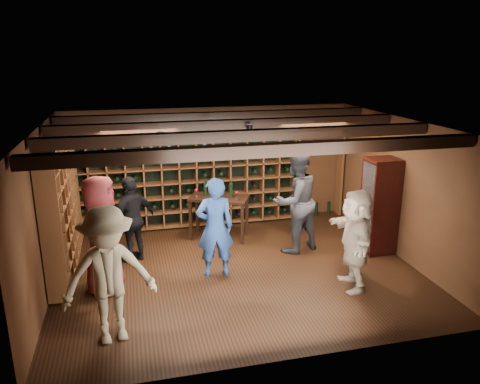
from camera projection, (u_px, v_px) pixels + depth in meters
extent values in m
plane|color=black|center=(238.00, 270.00, 8.01)|extent=(6.00, 6.00, 0.00)
plane|color=#4F2F1B|center=(211.00, 166.00, 9.98)|extent=(6.00, 0.00, 6.00)
plane|color=#4F2F1B|center=(289.00, 267.00, 5.32)|extent=(6.00, 0.00, 6.00)
plane|color=#4F2F1B|center=(42.00, 216.00, 6.97)|extent=(0.00, 5.00, 5.00)
plane|color=#4F2F1B|center=(401.00, 189.00, 8.33)|extent=(0.00, 5.00, 5.00)
plane|color=black|center=(238.00, 125.00, 7.29)|extent=(6.00, 6.00, 0.00)
cube|color=black|center=(267.00, 150.00, 5.82)|extent=(5.90, 0.18, 0.16)
cube|color=black|center=(246.00, 135.00, 6.85)|extent=(5.90, 0.18, 0.16)
cube|color=black|center=(229.00, 125.00, 7.87)|extent=(5.90, 0.18, 0.16)
cube|color=black|center=(217.00, 116.00, 8.89)|extent=(5.90, 0.18, 0.16)
cylinder|color=black|center=(160.00, 135.00, 7.05)|extent=(0.10, 0.10, 0.10)
cylinder|color=black|center=(250.00, 127.00, 7.76)|extent=(0.10, 0.10, 0.10)
cylinder|color=black|center=(328.00, 132.00, 7.36)|extent=(0.10, 0.10, 0.10)
cylinder|color=black|center=(211.00, 122.00, 8.39)|extent=(0.10, 0.10, 0.10)
cube|color=brown|center=(187.00, 174.00, 9.73)|extent=(4.65, 0.30, 2.20)
cube|color=black|center=(187.00, 174.00, 9.73)|extent=(4.56, 0.02, 2.16)
cube|color=brown|center=(62.00, 204.00, 7.81)|extent=(0.30, 2.65, 2.20)
cube|color=black|center=(62.00, 204.00, 7.81)|extent=(0.29, 0.02, 2.16)
cube|color=brown|center=(320.00, 135.00, 10.18)|extent=(1.15, 0.32, 0.04)
cube|color=brown|center=(340.00, 175.00, 10.56)|extent=(0.05, 0.28, 1.85)
cube|color=brown|center=(296.00, 177.00, 10.33)|extent=(0.05, 0.28, 1.85)
cube|color=#9E784F|center=(303.00, 130.00, 10.05)|extent=(0.40, 0.30, 0.20)
cube|color=#9E784F|center=(323.00, 130.00, 10.15)|extent=(0.40, 0.30, 0.20)
cube|color=#9E784F|center=(337.00, 129.00, 10.23)|extent=(0.40, 0.30, 0.20)
cube|color=black|center=(376.00, 248.00, 8.80)|extent=(0.55, 0.50, 0.10)
cube|color=black|center=(380.00, 205.00, 8.55)|extent=(0.55, 0.50, 1.70)
cube|color=white|center=(367.00, 206.00, 8.49)|extent=(0.01, 0.46, 1.60)
cube|color=black|center=(380.00, 205.00, 8.55)|extent=(0.50, 0.44, 0.02)
sphere|color=#59260C|center=(379.00, 200.00, 8.52)|extent=(0.18, 0.18, 0.18)
imported|color=navy|center=(215.00, 228.00, 7.63)|extent=(0.63, 0.42, 1.69)
imported|color=black|center=(295.00, 201.00, 8.57)|extent=(1.14, 1.02, 1.95)
imported|color=maroon|center=(102.00, 235.00, 7.10)|extent=(0.70, 0.98, 1.86)
imported|color=black|center=(133.00, 220.00, 8.17)|extent=(0.96, 0.86, 1.56)
imported|color=gray|center=(109.00, 276.00, 5.84)|extent=(1.29, 0.89, 1.82)
imported|color=gray|center=(355.00, 239.00, 7.25)|extent=(0.72, 1.56, 1.61)
cube|color=black|center=(219.00, 198.00, 9.20)|extent=(1.27, 0.99, 0.05)
cube|color=black|center=(191.00, 221.00, 9.20)|extent=(0.08, 0.08, 0.81)
cube|color=black|center=(242.00, 224.00, 9.01)|extent=(0.08, 0.08, 0.81)
cube|color=black|center=(197.00, 213.00, 9.64)|extent=(0.08, 0.08, 0.81)
cube|color=black|center=(247.00, 216.00, 9.45)|extent=(0.08, 0.08, 0.81)
cylinder|color=black|center=(205.00, 189.00, 9.25)|extent=(0.07, 0.07, 0.28)
cylinder|color=black|center=(217.00, 189.00, 9.21)|extent=(0.07, 0.07, 0.28)
cylinder|color=black|center=(231.00, 190.00, 9.15)|extent=(0.07, 0.07, 0.28)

